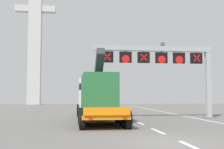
{
  "coord_description": "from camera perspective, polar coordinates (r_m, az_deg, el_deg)",
  "views": [
    {
      "loc": [
        -3.93,
        -12.09,
        1.98
      ],
      "look_at": [
        -1.34,
        10.36,
        3.64
      ],
      "focal_mm": 46.04,
      "sensor_mm": 36.0,
      "label": 1
    }
  ],
  "objects": [
    {
      "name": "ground",
      "position": [
        12.87,
        11.6,
        -12.96
      ],
      "size": [
        112.0,
        112.0,
        0.0
      ],
      "primitive_type": "plane",
      "color": "slate"
    },
    {
      "name": "edge_line_right",
      "position": [
        26.21,
        16.36,
        -8.35
      ],
      "size": [
        0.2,
        63.0,
        0.01
      ],
      "primitive_type": "cube",
      "color": "silver",
      "rests_on": "ground"
    },
    {
      "name": "overhead_lane_gantry",
      "position": [
        25.55,
        10.63,
        2.86
      ],
      "size": [
        10.71,
        0.9,
        6.6
      ],
      "color": "#9EA0A5",
      "rests_on": "ground"
    },
    {
      "name": "heavy_haul_truck_orange",
      "position": [
        24.27,
        -3.32,
        -4.17
      ],
      "size": [
        3.28,
        14.11,
        5.3
      ],
      "color": "orange",
      "rests_on": "ground"
    },
    {
      "name": "bridge_pylon_distant",
      "position": [
        68.3,
        -15.0,
        9.37
      ],
      "size": [
        9.0,
        2.0,
        34.89
      ],
      "color": "#B7B7B2",
      "rests_on": "ground"
    },
    {
      "name": "lane_markings",
      "position": [
        23.4,
        4.26,
        -9.02
      ],
      "size": [
        0.2,
        36.22,
        0.01
      ],
      "color": "silver",
      "rests_on": "ground"
    }
  ]
}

